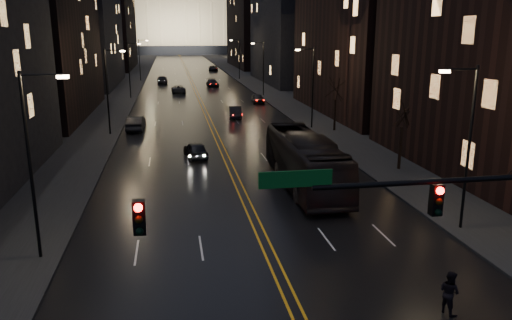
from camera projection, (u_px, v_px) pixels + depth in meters
name	position (u px, v px, depth m)	size (l,w,h in m)	color
road	(186.00, 70.00, 140.36)	(20.00, 320.00, 0.02)	black
sidewalk_left	(135.00, 71.00, 138.07)	(8.00, 320.00, 0.16)	black
sidewalk_right	(236.00, 69.00, 142.61)	(8.00, 320.00, 0.16)	black
center_line	(186.00, 70.00, 140.35)	(0.62, 320.00, 0.01)	orange
building_left_mid	(30.00, 3.00, 60.91)	(12.00, 30.00, 28.00)	black
building_left_far	(84.00, 35.00, 98.18)	(12.00, 34.00, 20.00)	black
building_left_dist	(110.00, 26.00, 143.49)	(12.00, 40.00, 24.00)	black
building_right_mid	(291.00, 20.00, 104.24)	(12.00, 34.00, 26.00)	black
building_right_dist	(254.00, 30.00, 150.56)	(12.00, 40.00, 22.00)	black
capitol	(177.00, 18.00, 250.60)	(90.00, 50.00, 58.50)	black
traffic_signal	(504.00, 210.00, 15.96)	(17.29, 0.45, 7.00)	black
streetlamp_right_near	(466.00, 140.00, 26.31)	(2.13, 0.25, 9.00)	black
streetlamp_left_near	(33.00, 157.00, 22.80)	(2.13, 0.25, 9.00)	black
streetlamp_right_mid	(311.00, 83.00, 54.94)	(2.13, 0.25, 9.00)	black
streetlamp_left_mid	(109.00, 87.00, 51.43)	(2.13, 0.25, 9.00)	black
streetlamp_right_far	(262.00, 66.00, 83.58)	(2.13, 0.25, 9.00)	black
streetlamp_left_far	(130.00, 67.00, 80.07)	(2.13, 0.25, 9.00)	black
streetlamp_right_dist	(238.00, 57.00, 112.21)	(2.13, 0.25, 9.00)	black
streetlamp_left_dist	(140.00, 58.00, 108.70)	(2.13, 0.25, 9.00)	black
tree_right_mid	(403.00, 114.00, 38.26)	(2.40, 2.40, 6.65)	black
tree_right_far	(336.00, 90.00, 53.53)	(2.40, 2.40, 6.65)	black
bus	(305.00, 161.00, 34.90)	(3.11, 13.28, 3.70)	black
oncoming_car_a	(196.00, 150.00, 43.10)	(1.69, 4.20, 1.43)	black
oncoming_car_b	(136.00, 123.00, 55.12)	(1.73, 4.96, 1.63)	black
oncoming_car_c	(178.00, 89.00, 88.61)	(2.31, 5.01, 1.39)	black
oncoming_car_d	(162.00, 80.00, 105.41)	(2.12, 5.20, 1.51)	black
receding_car_a	(235.00, 112.00, 63.02)	(1.56, 4.47, 1.47)	black
receding_car_b	(258.00, 99.00, 75.79)	(1.71, 4.24, 1.45)	black
receding_car_c	(212.00, 83.00, 98.24)	(2.06, 5.08, 1.47)	black
receding_car_d	(213.00, 68.00, 138.11)	(2.46, 5.34, 1.48)	black
pedestrian_b	(449.00, 292.00, 19.28)	(0.86, 0.47, 1.77)	black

